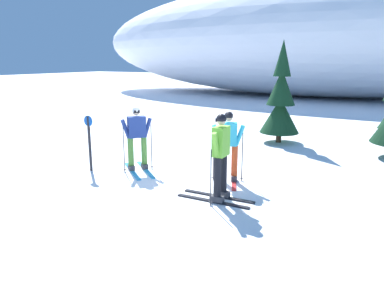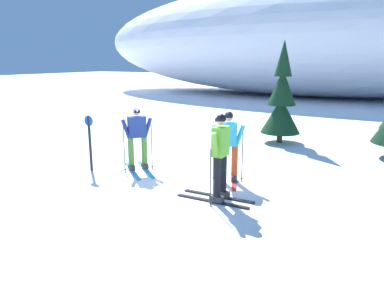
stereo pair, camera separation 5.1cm
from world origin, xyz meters
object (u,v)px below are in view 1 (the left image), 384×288
Objects in this scene: skier_cyan_jacket at (228,145)px; trail_marker_post at (89,140)px; skier_lime_jacket at (220,156)px; skier_navy_jacket at (137,137)px; pine_tree_far_left at (281,101)px.

skier_cyan_jacket is 3.64m from trail_marker_post.
trail_marker_post is (-3.50, -1.01, -0.05)m from skier_cyan_jacket.
skier_lime_jacket is 3.88m from trail_marker_post.
pine_tree_far_left is at bearing 66.31° from skier_navy_jacket.
skier_lime_jacket reaches higher than skier_navy_jacket.
skier_cyan_jacket is 1.00× the size of skier_navy_jacket.
skier_lime_jacket reaches higher than skier_cyan_jacket.
pine_tree_far_left is 6.73m from trail_marker_post.
trail_marker_post is at bearing -119.63° from pine_tree_far_left.
skier_lime_jacket is at bearing -72.90° from skier_cyan_jacket.
skier_cyan_jacket is at bearing 16.18° from trail_marker_post.
skier_navy_jacket is at bearing 163.09° from skier_lime_jacket.
skier_cyan_jacket reaches higher than skier_navy_jacket.
pine_tree_far_left is at bearing 92.22° from skier_cyan_jacket.
skier_cyan_jacket is 1.15× the size of trail_marker_post.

